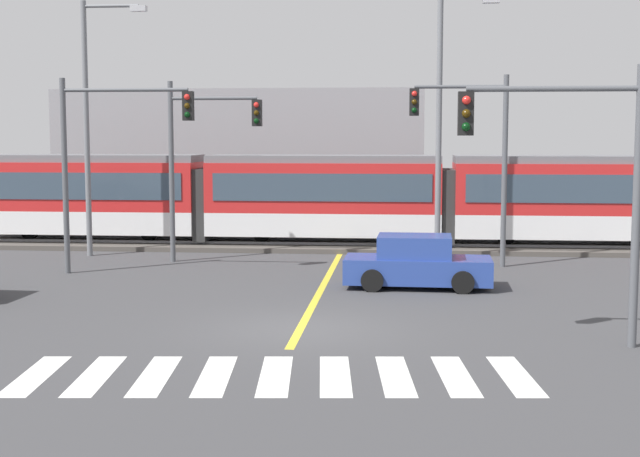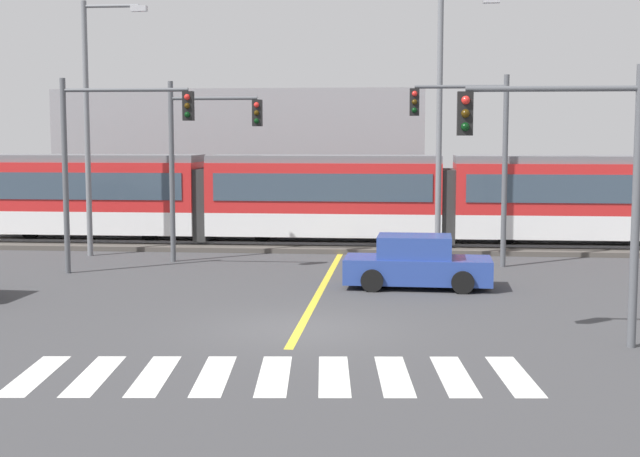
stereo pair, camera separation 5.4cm
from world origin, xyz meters
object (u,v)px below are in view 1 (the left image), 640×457
at_px(traffic_light_far_right, 473,141).
at_px(traffic_light_mid_left, 108,143).
at_px(sedan_crossing, 417,264).
at_px(street_lamp_centre, 444,112).
at_px(light_rail_tram, 324,195).
at_px(traffic_light_far_left, 201,146).
at_px(traffic_light_near_right, 574,163).
at_px(street_lamp_west, 92,113).

distance_m(traffic_light_far_right, traffic_light_mid_left, 11.84).
relative_size(sedan_crossing, street_lamp_centre, 0.46).
height_order(sedan_crossing, traffic_light_far_right, traffic_light_far_right).
xyz_separation_m(sedan_crossing, street_lamp_centre, (0.95, 5.49, 4.48)).
height_order(light_rail_tram, traffic_light_mid_left, traffic_light_mid_left).
distance_m(traffic_light_far_left, street_lamp_centre, 8.43).
distance_m(traffic_light_far_left, traffic_light_near_right, 15.47).
bearing_deg(traffic_light_far_left, light_rail_tram, 48.65).
bearing_deg(traffic_light_far_right, traffic_light_near_right, -84.02).
xyz_separation_m(traffic_light_far_left, street_lamp_centre, (8.30, 0.93, 1.18)).
height_order(traffic_light_mid_left, traffic_light_far_left, traffic_light_far_left).
xyz_separation_m(traffic_light_far_right, traffic_light_far_left, (-9.23, 0.18, -0.17)).
xyz_separation_m(traffic_light_far_left, street_lamp_west, (-4.24, 1.18, 1.17)).
relative_size(light_rail_tram, traffic_light_far_right, 4.40).
relative_size(light_rail_tram, traffic_light_mid_left, 4.54).
relative_size(traffic_light_near_right, street_lamp_west, 0.64).
bearing_deg(sedan_crossing, street_lamp_west, 153.64).
bearing_deg(street_lamp_west, traffic_light_far_left, -15.53).
distance_m(traffic_light_mid_left, street_lamp_centre, 11.31).
relative_size(traffic_light_far_left, street_lamp_centre, 0.67).
height_order(traffic_light_far_left, traffic_light_near_right, traffic_light_far_left).
height_order(light_rail_tram, traffic_light_far_right, traffic_light_far_right).
xyz_separation_m(light_rail_tram, traffic_light_mid_left, (-6.16, -7.29, 2.08)).
relative_size(sedan_crossing, traffic_light_mid_left, 0.69).
distance_m(sedan_crossing, traffic_light_far_right, 5.90).
distance_m(light_rail_tram, traffic_light_far_left, 6.17).
bearing_deg(traffic_light_near_right, traffic_light_far_left, 132.28).
distance_m(sedan_crossing, traffic_light_near_right, 8.16).
xyz_separation_m(traffic_light_far_right, street_lamp_centre, (-0.93, 1.11, 1.01)).
bearing_deg(traffic_light_near_right, street_lamp_centre, 99.67).
bearing_deg(traffic_light_near_right, traffic_light_far_right, 95.98).
distance_m(traffic_light_mid_left, traffic_light_far_left, 3.69).
height_order(traffic_light_near_right, street_lamp_west, street_lamp_west).
bearing_deg(traffic_light_far_right, sedan_crossing, -113.25).
distance_m(traffic_light_mid_left, street_lamp_west, 4.63).
relative_size(traffic_light_near_right, street_lamp_centre, 0.63).
height_order(sedan_crossing, traffic_light_mid_left, traffic_light_mid_left).
height_order(traffic_light_mid_left, traffic_light_near_right, traffic_light_mid_left).
relative_size(sedan_crossing, traffic_light_near_right, 0.73).
distance_m(sedan_crossing, traffic_light_mid_left, 10.36).
relative_size(traffic_light_far_right, traffic_light_mid_left, 1.03).
bearing_deg(traffic_light_mid_left, street_lamp_centre, 19.85).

